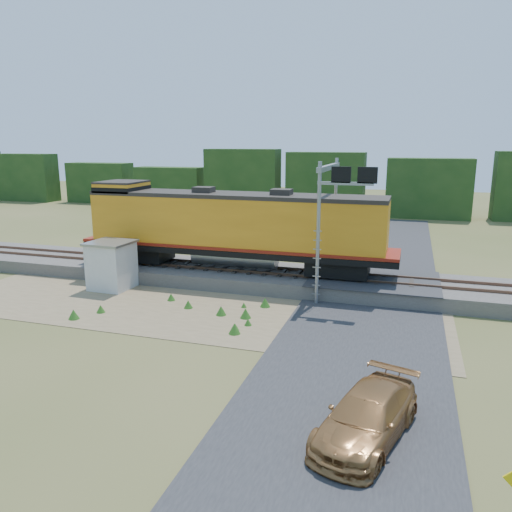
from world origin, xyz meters
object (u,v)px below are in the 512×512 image
(shed, at_px, (112,265))
(car, at_px, (367,416))
(locomotive, at_px, (230,226))
(signal_gantry, at_px, (333,195))

(shed, relative_size, car, 0.58)
(locomotive, height_order, shed, locomotive)
(locomotive, distance_m, shed, 7.15)
(shed, xyz_separation_m, car, (15.31, -10.86, -0.71))
(locomotive, xyz_separation_m, signal_gantry, (6.17, -0.67, 2.09))
(car, bearing_deg, signal_gantry, 119.37)
(locomotive, height_order, car, locomotive)
(locomotive, bearing_deg, signal_gantry, -6.23)
(signal_gantry, height_order, car, signal_gantry)
(shed, relative_size, signal_gantry, 0.38)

